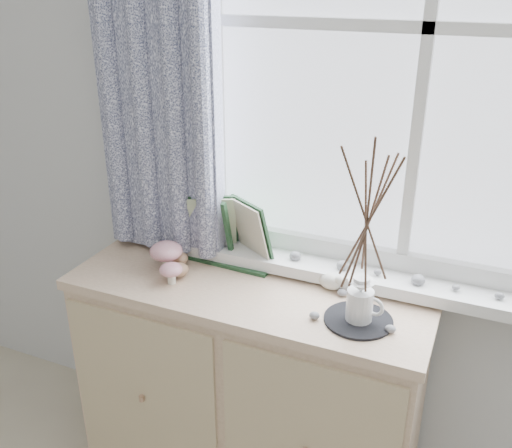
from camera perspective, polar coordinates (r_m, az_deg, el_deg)
name	(u,v)px	position (r m, az deg, el deg)	size (l,w,h in m)	color
sideboard	(248,389)	(2.12, -0.79, -16.19)	(1.20, 0.45, 0.85)	beige
botanical_book	(226,233)	(1.94, -2.98, -0.95)	(0.36, 0.13, 0.25)	#1E4024
toadstool_cluster	(167,256)	(1.94, -8.86, -3.22)	(0.15, 0.16, 0.10)	silver
wooden_eggs	(179,264)	(1.96, -7.68, -3.98)	(0.10, 0.12, 0.08)	#A67D5C
songbird_figurine	(330,281)	(1.86, 7.40, -5.64)	(0.11, 0.05, 0.06)	white
crocheted_doily	(358,320)	(1.72, 10.19, -9.43)	(0.20, 0.20, 0.01)	black
twig_pitcher	(367,215)	(1.57, 11.08, 0.84)	(0.25, 0.25, 0.59)	silver
sideboard_pebbles	(338,303)	(1.78, 8.21, -7.84)	(0.33, 0.23, 0.02)	gray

